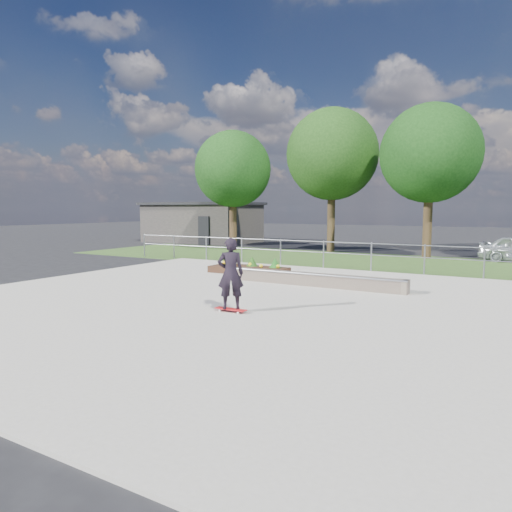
# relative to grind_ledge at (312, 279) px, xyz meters

# --- Properties ---
(ground) EXTENTS (120.00, 120.00, 0.00)m
(ground) POSITION_rel_grind_ledge_xyz_m (-1.33, -3.10, -0.26)
(ground) COLOR black
(ground) RESTS_ON ground
(grass_verge) EXTENTS (30.00, 8.00, 0.02)m
(grass_verge) POSITION_rel_grind_ledge_xyz_m (-1.33, 7.90, -0.25)
(grass_verge) COLOR #2E4A1D
(grass_verge) RESTS_ON ground
(concrete_slab) EXTENTS (15.00, 15.00, 0.06)m
(concrete_slab) POSITION_rel_grind_ledge_xyz_m (-1.33, -3.10, -0.23)
(concrete_slab) COLOR #A19A8E
(concrete_slab) RESTS_ON ground
(fence) EXTENTS (20.06, 0.06, 1.20)m
(fence) POSITION_rel_grind_ledge_xyz_m (-1.33, 4.40, 0.51)
(fence) COLOR #919499
(fence) RESTS_ON ground
(building) EXTENTS (8.40, 5.40, 3.00)m
(building) POSITION_rel_grind_ledge_xyz_m (-15.33, 14.89, 1.25)
(building) COLOR #302D2A
(building) RESTS_ON ground
(tree_far_left) EXTENTS (4.55, 4.55, 7.15)m
(tree_far_left) POSITION_rel_grind_ledge_xyz_m (-9.33, 9.90, 4.59)
(tree_far_left) COLOR #322114
(tree_far_left) RESTS_ON ground
(tree_mid_left) EXTENTS (5.25, 5.25, 8.25)m
(tree_mid_left) POSITION_rel_grind_ledge_xyz_m (-3.83, 11.90, 5.34)
(tree_mid_left) COLOR #302113
(tree_mid_left) RESTS_ON ground
(tree_mid_right) EXTENTS (4.90, 4.90, 7.70)m
(tree_mid_right) POSITION_rel_grind_ledge_xyz_m (1.67, 10.90, 4.97)
(tree_mid_right) COLOR #312113
(tree_mid_right) RESTS_ON ground
(grind_ledge) EXTENTS (6.00, 0.44, 0.43)m
(grind_ledge) POSITION_rel_grind_ledge_xyz_m (0.00, 0.00, 0.00)
(grind_ledge) COLOR brown
(grind_ledge) RESTS_ON concrete_slab
(planter_bed) EXTENTS (3.00, 1.20, 0.61)m
(planter_bed) POSITION_rel_grind_ledge_xyz_m (-3.20, 1.50, -0.02)
(planter_bed) COLOR black
(planter_bed) RESTS_ON concrete_slab
(skateboarder) EXTENTS (0.80, 0.67, 1.77)m
(skateboarder) POSITION_rel_grind_ledge_xyz_m (-0.20, -4.43, 0.72)
(skateboarder) COLOR silver
(skateboarder) RESTS_ON concrete_slab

